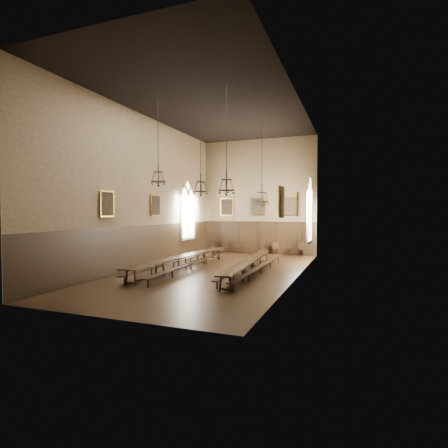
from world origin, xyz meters
The scene contains 33 objects.
floor centered at (0.00, 0.00, -0.01)m, with size 9.00×18.00×0.02m, color black.
ceiling centered at (0.00, 0.00, 9.01)m, with size 9.00×18.00×0.02m, color black.
wall_back centered at (0.00, 9.01, 4.50)m, with size 9.00×0.02×9.00m, color #907959.
wall_front centered at (0.00, -9.01, 4.50)m, with size 9.00×0.02×9.00m, color #907959.
wall_left centered at (-4.51, 0.00, 4.50)m, with size 0.02×18.00×9.00m, color #907959.
wall_right centered at (4.51, 0.00, 4.50)m, with size 0.02×18.00×9.00m, color #907959.
wainscot_panelling centered at (0.00, 0.00, 1.25)m, with size 9.00×18.00×2.50m, color black, non-canonical shape.
table_left centered at (-1.99, -0.05, 0.40)m, with size 1.10×10.31×0.80m.
table_right centered at (1.96, -0.08, 0.37)m, with size 1.26×9.44×0.73m.
bench_left_outer centered at (-2.54, -0.10, 0.28)m, with size 0.32×9.86×0.44m.
bench_left_inner centered at (-1.38, -0.16, 0.29)m, with size 0.73×10.13×0.46m.
bench_right_inner centered at (1.49, 0.21, 0.26)m, with size 0.81×9.16×0.41m.
bench_right_outer centered at (2.55, 0.17, 0.28)m, with size 0.30×9.65×0.43m.
chair_0 centered at (-3.51, 8.61, 0.29)m, with size 0.55×0.55×0.97m.
chair_1 centered at (-2.58, 8.50, 0.30)m, with size 0.46×0.46×0.98m.
chair_2 centered at (-1.54, 8.58, 0.30)m, with size 0.49×0.49×0.99m.
chair_4 centered at (0.39, 8.56, 0.29)m, with size 0.52×0.52×0.97m.
chair_5 centered at (1.51, 8.53, 0.29)m, with size 0.55×0.55×0.97m.
chair_6 centered at (2.45, 8.56, 0.28)m, with size 0.49×0.49×0.92m.
chair_7 centered at (3.42, 8.55, 0.31)m, with size 0.52×0.52×1.03m.
chandelier_back_left centered at (-1.98, 2.46, 4.87)m, with size 0.94×0.94×4.57m.
chandelier_back_right centered at (2.00, 2.45, 4.23)m, with size 0.87×0.87×5.26m.
chandelier_front_left centered at (-2.31, -2.06, 5.16)m, with size 0.78×0.78×4.28m.
chandelier_front_right centered at (1.70, -2.77, 4.64)m, with size 0.76×0.76×4.86m.
portrait_back_0 centered at (-2.60, 8.88, 3.70)m, with size 1.10×0.12×1.40m.
portrait_back_1 centered at (0.00, 8.88, 3.70)m, with size 1.10×0.12×1.40m.
portrait_back_2 centered at (2.60, 8.88, 3.70)m, with size 1.10×0.12×1.40m.
portrait_left_0 centered at (-4.38, 1.00, 3.70)m, with size 0.12×1.00×1.30m.
portrait_left_1 centered at (-4.38, -3.50, 3.70)m, with size 0.12×1.00×1.30m.
portrait_right_0 centered at (4.38, 1.00, 3.70)m, with size 0.12×1.00×1.30m.
portrait_right_1 centered at (4.38, -3.50, 3.70)m, with size 0.12×1.00×1.30m.
window_right centered at (4.43, 5.50, 3.40)m, with size 0.20×2.20×4.60m, color white, non-canonical shape.
window_left centered at (-4.43, 5.50, 3.40)m, with size 0.20×2.20×4.60m, color white, non-canonical shape.
Camera 1 is at (7.25, -17.71, 3.30)m, focal length 28.00 mm.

